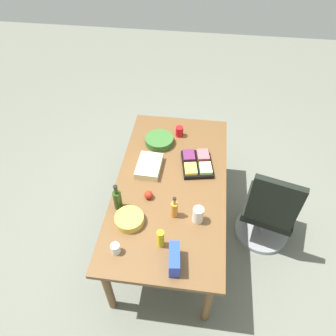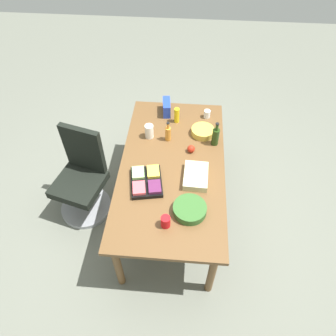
% 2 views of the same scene
% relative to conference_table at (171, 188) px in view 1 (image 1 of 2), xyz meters
% --- Properties ---
extents(ground_plane, '(10.00, 10.00, 0.00)m').
position_rel_conference_table_xyz_m(ground_plane, '(0.00, 0.00, -0.67)').
color(ground_plane, slate).
extents(conference_table, '(1.96, 1.01, 0.75)m').
position_rel_conference_table_xyz_m(conference_table, '(0.00, 0.00, 0.00)').
color(conference_table, brown).
rests_on(conference_table, ground).
extents(office_chair, '(0.59, 0.59, 1.03)m').
position_rel_conference_table_xyz_m(office_chair, '(0.02, -0.96, -0.28)').
color(office_chair, gray).
rests_on(office_chair, ground).
extents(chip_bag_blue, '(0.23, 0.10, 0.15)m').
position_rel_conference_table_xyz_m(chip_bag_blue, '(-0.80, -0.12, 0.15)').
color(chip_bag_blue, '#2340BB').
rests_on(chip_bag_blue, conference_table).
extents(chip_bowl, '(0.25, 0.25, 0.07)m').
position_rel_conference_table_xyz_m(chip_bowl, '(-0.47, 0.29, 0.11)').
color(chip_bowl, gold).
rests_on(chip_bowl, conference_table).
extents(mustard_bottle, '(0.06, 0.06, 0.17)m').
position_rel_conference_table_xyz_m(mustard_bottle, '(-0.65, -0.00, 0.16)').
color(mustard_bottle, yellow).
rests_on(mustard_bottle, conference_table).
extents(apple_red, '(0.09, 0.09, 0.08)m').
position_rel_conference_table_xyz_m(apple_red, '(-0.20, 0.17, 0.11)').
color(apple_red, '#B42614').
rests_on(apple_red, conference_table).
extents(dressing_bottle, '(0.06, 0.06, 0.23)m').
position_rel_conference_table_xyz_m(dressing_bottle, '(-0.35, -0.07, 0.16)').
color(dressing_bottle, orange).
rests_on(dressing_bottle, conference_table).
extents(red_solo_cup, '(0.09, 0.09, 0.11)m').
position_rel_conference_table_xyz_m(red_solo_cup, '(0.68, -0.01, 0.13)').
color(red_solo_cup, red).
rests_on(red_solo_cup, conference_table).
extents(wine_bottle, '(0.09, 0.09, 0.27)m').
position_rel_conference_table_xyz_m(wine_bottle, '(-0.33, 0.41, 0.18)').
color(wine_bottle, '#253D13').
rests_on(wine_bottle, conference_table).
extents(sheet_cake, '(0.33, 0.23, 0.07)m').
position_rel_conference_table_xyz_m(sheet_cake, '(0.15, 0.23, 0.11)').
color(sheet_cake, beige).
rests_on(sheet_cake, conference_table).
extents(mayo_jar, '(0.11, 0.11, 0.15)m').
position_rel_conference_table_xyz_m(mayo_jar, '(-0.38, -0.27, 0.15)').
color(mayo_jar, white).
rests_on(mayo_jar, conference_table).
extents(fruit_platter, '(0.41, 0.34, 0.07)m').
position_rel_conference_table_xyz_m(fruit_platter, '(0.25, -0.22, 0.11)').
color(fruit_platter, black).
rests_on(fruit_platter, conference_table).
extents(salad_bowl, '(0.34, 0.34, 0.07)m').
position_rel_conference_table_xyz_m(salad_bowl, '(0.53, 0.19, 0.11)').
color(salad_bowl, '#336229').
rests_on(salad_bowl, conference_table).
extents(paper_cup, '(0.07, 0.07, 0.09)m').
position_rel_conference_table_xyz_m(paper_cup, '(-0.75, 0.33, 0.12)').
color(paper_cup, white).
rests_on(paper_cup, conference_table).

